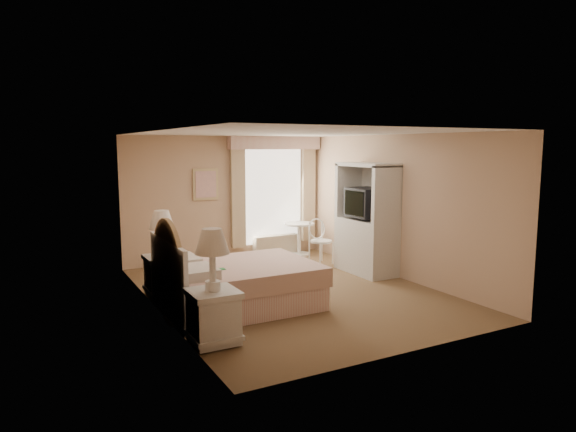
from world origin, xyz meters
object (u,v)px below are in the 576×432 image
bed (233,284)px  armoire (367,228)px  nightstand_far (163,264)px  round_table (299,234)px  cafe_chair (319,237)px  nightstand_near (213,302)px

bed → armoire: (2.93, 0.78, 0.48)m
armoire → bed: bearing=-165.0°
nightstand_far → bed: bearing=-56.4°
round_table → cafe_chair: size_ratio=0.77×
nightstand_near → bed: bearing=58.3°
round_table → cafe_chair: cafe_chair is taller
bed → nightstand_near: nightstand_near is taller
bed → cafe_chair: 3.16m
nightstand_far → nightstand_near: bearing=-90.0°
cafe_chair → bed: bearing=-153.6°
bed → armoire: bearing=15.0°
round_table → bed: bearing=-133.8°
bed → nightstand_far: bed is taller
nightstand_near → round_table: 5.12m
round_table → armoire: armoire is taller
nightstand_near → cafe_chair: (3.29, 3.00, 0.00)m
nightstand_near → nightstand_far: bearing=90.0°
bed → nightstand_near: 1.38m
bed → cafe_chair: bearing=35.5°
nightstand_far → armoire: bearing=-4.7°
nightstand_far → armoire: armoire is taller
cafe_chair → armoire: bearing=-80.2°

